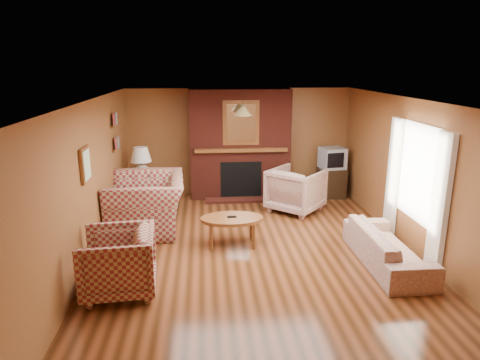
{
  "coord_description": "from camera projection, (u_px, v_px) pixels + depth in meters",
  "views": [
    {
      "loc": [
        -0.8,
        -6.31,
        2.93
      ],
      "look_at": [
        -0.21,
        0.6,
        1.03
      ],
      "focal_mm": 32.0,
      "sensor_mm": 36.0,
      "label": 1
    }
  ],
  "objects": [
    {
      "name": "floor",
      "position": [
        256.0,
        251.0,
        6.9
      ],
      "size": [
        6.5,
        6.5,
        0.0
      ],
      "primitive_type": "plane",
      "color": "#3E200D",
      "rests_on": "ground"
    },
    {
      "name": "ceiling",
      "position": [
        258.0,
        100.0,
        6.27
      ],
      "size": [
        6.5,
        6.5,
        0.0
      ],
      "primitive_type": "plane",
      "rotation": [
        3.14,
        0.0,
        0.0
      ],
      "color": "white",
      "rests_on": "wall_back"
    },
    {
      "name": "wall_back",
      "position": [
        239.0,
        142.0,
        9.71
      ],
      "size": [
        6.5,
        0.0,
        6.5
      ],
      "primitive_type": "plane",
      "rotation": [
        1.57,
        0.0,
        0.0
      ],
      "color": "brown",
      "rests_on": "floor"
    },
    {
      "name": "wall_front",
      "position": [
        306.0,
        284.0,
        3.46
      ],
      "size": [
        6.5,
        0.0,
        6.5
      ],
      "primitive_type": "plane",
      "rotation": [
        -1.57,
        0.0,
        0.0
      ],
      "color": "brown",
      "rests_on": "floor"
    },
    {
      "name": "wall_left",
      "position": [
        91.0,
        183.0,
        6.38
      ],
      "size": [
        0.0,
        6.5,
        6.5
      ],
      "primitive_type": "plane",
      "rotation": [
        1.57,
        0.0,
        1.57
      ],
      "color": "brown",
      "rests_on": "floor"
    },
    {
      "name": "wall_right",
      "position": [
        413.0,
        176.0,
        6.79
      ],
      "size": [
        0.0,
        6.5,
        6.5
      ],
      "primitive_type": "plane",
      "rotation": [
        1.57,
        0.0,
        -1.57
      ],
      "color": "brown",
      "rests_on": "floor"
    },
    {
      "name": "fireplace",
      "position": [
        240.0,
        145.0,
        9.46
      ],
      "size": [
        2.2,
        0.82,
        2.4
      ],
      "color": "#551B12",
      "rests_on": "floor"
    },
    {
      "name": "window_right",
      "position": [
        415.0,
        184.0,
        6.61
      ],
      "size": [
        0.1,
        1.85,
        2.0
      ],
      "color": "beige",
      "rests_on": "wall_right"
    },
    {
      "name": "bookshelf",
      "position": [
        117.0,
        132.0,
        8.08
      ],
      "size": [
        0.09,
        0.55,
        0.71
      ],
      "color": "brown",
      "rests_on": "wall_left"
    },
    {
      "name": "botanical_print",
      "position": [
        85.0,
        165.0,
        6.0
      ],
      "size": [
        0.05,
        0.4,
        0.5
      ],
      "color": "brown",
      "rests_on": "wall_left"
    },
    {
      "name": "pendant_light",
      "position": [
        243.0,
        111.0,
        8.58
      ],
      "size": [
        0.36,
        0.36,
        0.48
      ],
      "color": "black",
      "rests_on": "ceiling"
    },
    {
      "name": "plaid_loveseat",
      "position": [
        147.0,
        204.0,
        7.66
      ],
      "size": [
        1.42,
        1.6,
        0.99
      ],
      "primitive_type": "imported",
      "rotation": [
        0.0,
        0.0,
        -1.51
      ],
      "color": "maroon",
      "rests_on": "floor"
    },
    {
      "name": "plaid_armchair",
      "position": [
        118.0,
        262.0,
        5.56
      ],
      "size": [
        1.02,
        0.99,
        0.86
      ],
      "primitive_type": "imported",
      "rotation": [
        0.0,
        0.0,
        -1.49
      ],
      "color": "maroon",
      "rests_on": "floor"
    },
    {
      "name": "floral_sofa",
      "position": [
        387.0,
        247.0,
        6.38
      ],
      "size": [
        0.74,
        1.89,
        0.55
      ],
      "primitive_type": "imported",
      "rotation": [
        0.0,
        0.0,
        1.57
      ],
      "color": "beige",
      "rests_on": "floor"
    },
    {
      "name": "floral_armchair",
      "position": [
        296.0,
        190.0,
        8.67
      ],
      "size": [
        1.36,
        1.36,
        0.89
      ],
      "primitive_type": "imported",
      "rotation": [
        0.0,
        0.0,
        2.41
      ],
      "color": "beige",
      "rests_on": "floor"
    },
    {
      "name": "coffee_table",
      "position": [
        232.0,
        220.0,
        7.03
      ],
      "size": [
        1.03,
        0.64,
        0.5
      ],
      "color": "brown",
      "rests_on": "floor"
    },
    {
      "name": "side_table",
      "position": [
        143.0,
        193.0,
        9.01
      ],
      "size": [
        0.43,
        0.43,
        0.56
      ],
      "primitive_type": "cube",
      "rotation": [
        0.0,
        0.0,
        -0.03
      ],
      "color": "brown",
      "rests_on": "floor"
    },
    {
      "name": "table_lamp",
      "position": [
        141.0,
        162.0,
        8.83
      ],
      "size": [
        0.43,
        0.43,
        0.71
      ],
      "color": "silver",
      "rests_on": "side_table"
    },
    {
      "name": "tv_stand",
      "position": [
        331.0,
        182.0,
        9.67
      ],
      "size": [
        0.64,
        0.59,
        0.66
      ],
      "primitive_type": "cube",
      "rotation": [
        0.0,
        0.0,
        -0.07
      ],
      "color": "black",
      "rests_on": "floor"
    },
    {
      "name": "crt_tv",
      "position": [
        332.0,
        158.0,
        9.52
      ],
      "size": [
        0.58,
        0.57,
        0.46
      ],
      "color": "#9EA0A5",
      "rests_on": "tv_stand"
    }
  ]
}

